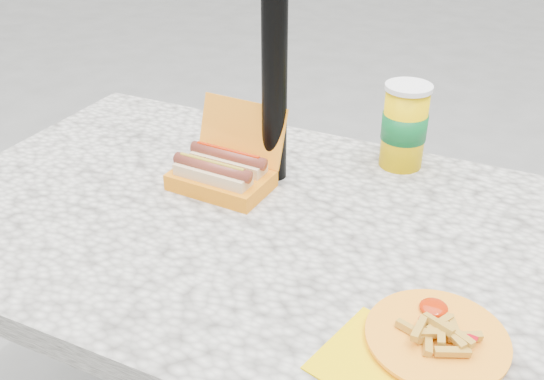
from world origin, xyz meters
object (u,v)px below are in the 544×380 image
at_px(umbrella_pole, 275,5).
at_px(soda_cup, 404,126).
at_px(fries_plate, 432,338).
at_px(hotdog_box, 223,171).

relative_size(umbrella_pole, soda_cup, 12.14).
bearing_deg(umbrella_pole, fries_plate, -40.44).
bearing_deg(soda_cup, umbrella_pole, -144.48).
bearing_deg(soda_cup, hotdog_box, -140.54).
height_order(hotdog_box, fries_plate, hotdog_box).
xyz_separation_m(fries_plate, soda_cup, (-0.18, 0.51, 0.08)).
xyz_separation_m(umbrella_pole, fries_plate, (0.41, -0.35, -0.34)).
relative_size(umbrella_pole, hotdog_box, 10.93).
bearing_deg(umbrella_pole, hotdog_box, -130.88).
height_order(fries_plate, soda_cup, soda_cup).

